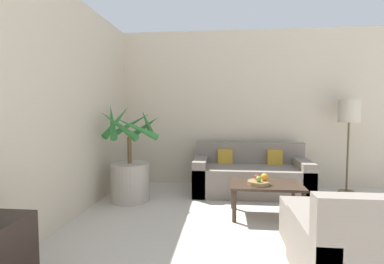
{
  "coord_description": "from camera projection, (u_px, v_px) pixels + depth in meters",
  "views": [
    {
      "loc": [
        -1.21,
        1.2,
        1.32
      ],
      "look_at": [
        -1.67,
        5.53,
        1.0
      ],
      "focal_mm": 28.0,
      "sensor_mm": 36.0,
      "label": 1
    }
  ],
  "objects": [
    {
      "name": "wall_back",
      "position": [
        294.0,
        108.0,
        5.17
      ],
      "size": [
        7.63,
        0.06,
        2.7
      ],
      "color": "beige",
      "rests_on": "ground_plane"
    },
    {
      "name": "potted_palm",
      "position": [
        130.0,
        170.0,
        4.34
      ],
      "size": [
        0.85,
        0.94,
        1.43
      ],
      "color": "#ADA393",
      "rests_on": "ground_plane"
    },
    {
      "name": "sofa_loveseat",
      "position": [
        250.0,
        176.0,
        4.76
      ],
      "size": [
        1.78,
        0.86,
        0.77
      ],
      "color": "gray",
      "rests_on": "ground_plane"
    },
    {
      "name": "floor_lamp",
      "position": [
        349.0,
        115.0,
        4.72
      ],
      "size": [
        0.32,
        0.32,
        1.48
      ],
      "color": "brown",
      "rests_on": "ground_plane"
    },
    {
      "name": "coffee_table",
      "position": [
        266.0,
        188.0,
        3.71
      ],
      "size": [
        0.88,
        0.59,
        0.41
      ],
      "color": "#38281E",
      "rests_on": "ground_plane"
    },
    {
      "name": "fruit_bowl",
      "position": [
        258.0,
        183.0,
        3.63
      ],
      "size": [
        0.26,
        0.26,
        0.05
      ],
      "color": "#997A4C",
      "rests_on": "coffee_table"
    },
    {
      "name": "apple_red",
      "position": [
        257.0,
        177.0,
        3.69
      ],
      "size": [
        0.06,
        0.06,
        0.06
      ],
      "color": "red",
      "rests_on": "fruit_bowl"
    },
    {
      "name": "apple_green",
      "position": [
        259.0,
        179.0,
        3.58
      ],
      "size": [
        0.07,
        0.07,
        0.07
      ],
      "color": "olive",
      "rests_on": "fruit_bowl"
    },
    {
      "name": "orange_fruit",
      "position": [
        265.0,
        177.0,
        3.64
      ],
      "size": [
        0.09,
        0.09,
        0.09
      ],
      "color": "orange",
      "rests_on": "fruit_bowl"
    },
    {
      "name": "armchair",
      "position": [
        362.0,
        257.0,
        2.17
      ],
      "size": [
        0.88,
        0.84,
        0.79
      ],
      "color": "gray",
      "rests_on": "ground_plane"
    },
    {
      "name": "ottoman",
      "position": [
        317.0,
        223.0,
        2.97
      ],
      "size": [
        0.65,
        0.45,
        0.4
      ],
      "color": "gray",
      "rests_on": "ground_plane"
    }
  ]
}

